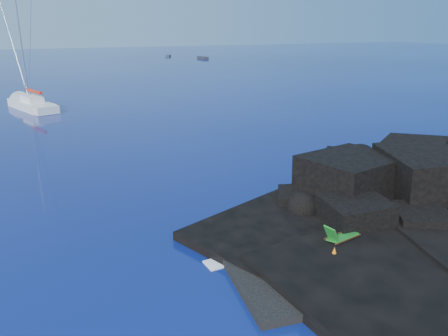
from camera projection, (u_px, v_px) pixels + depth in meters
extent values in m
plane|color=#040A3C|center=(237.00, 299.00, 16.98)|extent=(400.00, 400.00, 0.00)
cube|color=black|center=(326.00, 269.00, 19.09)|extent=(9.08, 6.86, 0.70)
cube|color=silver|center=(310.00, 246.00, 20.30)|extent=(1.73, 0.84, 0.05)
cone|color=orange|center=(334.00, 253.00, 19.11)|extent=(0.48, 0.48, 0.58)
cube|color=#2A2A2F|center=(168.00, 57.00, 143.59)|extent=(2.74, 4.17, 0.53)
cube|color=#26262B|center=(203.00, 59.00, 135.26)|extent=(2.12, 5.18, 0.67)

